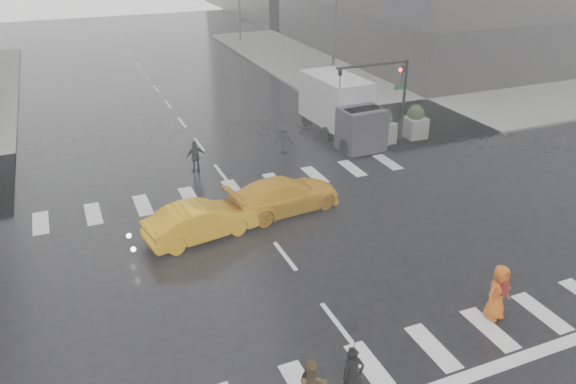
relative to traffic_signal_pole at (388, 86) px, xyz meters
name	(u,v)px	position (x,y,z in m)	size (l,w,h in m)	color
ground	(285,256)	(-9.01, -8.01, -3.22)	(120.00, 120.00, 0.00)	black
sidewalk_ne	(438,82)	(10.49, 9.49, -3.14)	(35.00, 35.00, 0.15)	slate
road_markings	(285,256)	(-9.01, -8.01, -3.21)	(18.00, 48.00, 0.01)	silver
traffic_signal_pole	(388,86)	(0.00, 0.00, 0.00)	(4.45, 0.42, 4.50)	black
street_lamp_near	(333,20)	(1.86, 9.99, 1.73)	(2.15, 0.22, 9.00)	#59595B
planter_west	(350,132)	(-2.01, 0.19, -2.23)	(1.10, 1.10, 1.80)	slate
planter_mid	(383,127)	(-0.01, 0.19, -2.23)	(1.10, 1.10, 1.80)	slate
planter_east	(415,122)	(1.99, 0.19, -2.23)	(1.10, 1.10, 1.80)	slate
pedestrian_black	(354,349)	(-10.04, -14.81, -1.59)	(1.05, 1.07, 2.43)	black
pedestrian_orange	(498,292)	(-4.50, -13.59, -2.32)	(0.94, 0.68, 1.78)	#E05D0F
pedestrian_far_a	(196,157)	(-10.04, 0.49, -2.43)	(0.92, 0.56, 1.58)	black
pedestrian_far_b	(284,139)	(-5.27, 1.17, -2.47)	(0.96, 0.53, 1.49)	black
taxi_mid	(201,221)	(-11.40, -5.56, -2.52)	(1.48, 4.24, 1.40)	#F6A80C
taxi_rear	(284,195)	(-7.70, -4.73, -2.52)	(1.96, 4.25, 1.40)	#F6A80C
box_truck	(342,107)	(-1.51, 2.05, -1.51)	(2.26, 6.03, 3.20)	silver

